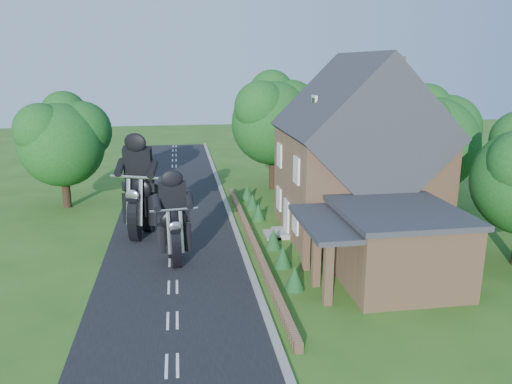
{
  "coord_description": "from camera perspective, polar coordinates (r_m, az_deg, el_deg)",
  "views": [
    {
      "loc": [
        0.5,
        -20.67,
        9.67
      ],
      "look_at": [
        4.59,
        5.43,
        2.8
      ],
      "focal_mm": 35.0,
      "sensor_mm": 36.0,
      "label": 1
    }
  ],
  "objects": [
    {
      "name": "tree_behind_house",
      "position": [
        39.42,
        11.59,
        9.27
      ],
      "size": [
        7.81,
        7.2,
        10.08
      ],
      "color": "black",
      "rests_on": "ground"
    },
    {
      "name": "shrub_c",
      "position": [
        26.74,
        1.99,
        -5.38
      ],
      "size": [
        0.9,
        0.9,
        1.1
      ],
      "primitive_type": "cone",
      "color": "#123B19",
      "rests_on": "ground"
    },
    {
      "name": "road",
      "position": [
        22.82,
        -9.48,
        -10.68
      ],
      "size": [
        7.0,
        80.0,
        0.02
      ],
      "primitive_type": "cube",
      "color": "black",
      "rests_on": "ground"
    },
    {
      "name": "tree_house_right",
      "position": [
        33.75,
        19.9,
        6.08
      ],
      "size": [
        6.51,
        6.0,
        8.4
      ],
      "color": "black",
      "rests_on": "ground"
    },
    {
      "name": "shrub_a",
      "position": [
        22.21,
        4.45,
        -9.72
      ],
      "size": [
        0.9,
        0.9,
        1.1
      ],
      "primitive_type": "cone",
      "color": "#123B19",
      "rests_on": "ground"
    },
    {
      "name": "shrub_d",
      "position": [
        31.41,
        0.27,
        -2.3
      ],
      "size": [
        0.9,
        0.9,
        1.1
      ],
      "primitive_type": "cone",
      "color": "#123B19",
      "rests_on": "ground"
    },
    {
      "name": "motorcycle_follow",
      "position": [
        29.11,
        -12.93,
        -3.35
      ],
      "size": [
        1.18,
        1.97,
        1.79
      ],
      "primitive_type": null,
      "rotation": [
        0.0,
        0.0,
        2.75
      ],
      "color": "black",
      "rests_on": "ground"
    },
    {
      "name": "house",
      "position": [
        28.98,
        11.46,
        3.69
      ],
      "size": [
        9.54,
        8.64,
        10.24
      ],
      "color": "#9A704E",
      "rests_on": "ground"
    },
    {
      "name": "motorcycle_lead",
      "position": [
        25.1,
        -9.26,
        -6.53
      ],
      "size": [
        0.57,
        1.57,
        1.43
      ],
      "primitive_type": null,
      "rotation": [
        0.0,
        0.0,
        3.26
      ],
      "color": "black",
      "rests_on": "ground"
    },
    {
      "name": "garden_wall",
      "position": [
        27.63,
        -0.46,
        -5.47
      ],
      "size": [
        0.3,
        22.0,
        0.4
      ],
      "primitive_type": "cube",
      "color": "#9A704E",
      "rests_on": "ground"
    },
    {
      "name": "kerb",
      "position": [
        23.01,
        -0.22,
        -10.11
      ],
      "size": [
        0.3,
        80.0,
        0.12
      ],
      "primitive_type": "cube",
      "color": "gray",
      "rests_on": "ground"
    },
    {
      "name": "tree_far_road",
      "position": [
        35.88,
        -20.77,
        5.9
      ],
      "size": [
        6.08,
        5.6,
        7.84
      ],
      "color": "black",
      "rests_on": "ground"
    },
    {
      "name": "shrub_b",
      "position": [
        24.45,
        3.1,
        -7.35
      ],
      "size": [
        0.9,
        0.9,
        1.1
      ],
      "primitive_type": "cone",
      "color": "#123B19",
      "rests_on": "ground"
    },
    {
      "name": "shrub_f",
      "position": [
        36.17,
        -0.99,
        -0.03
      ],
      "size": [
        0.9,
        0.9,
        1.1
      ],
      "primitive_type": "cone",
      "color": "#123B19",
      "rests_on": "ground"
    },
    {
      "name": "shrub_e",
      "position": [
        33.78,
        -0.4,
        -1.09
      ],
      "size": [
        0.9,
        0.9,
        1.1
      ],
      "primitive_type": "cone",
      "color": "#123B19",
      "rests_on": "ground"
    },
    {
      "name": "annex",
      "position": [
        23.35,
        15.43,
        -5.76
      ],
      "size": [
        7.05,
        5.94,
        3.44
      ],
      "color": "#9A704E",
      "rests_on": "ground"
    },
    {
      "name": "tree_behind_left",
      "position": [
        38.77,
        2.57,
        8.73
      ],
      "size": [
        6.94,
        6.4,
        9.16
      ],
      "color": "black",
      "rests_on": "ground"
    },
    {
      "name": "ground",
      "position": [
        22.83,
        -9.48,
        -10.7
      ],
      "size": [
        120.0,
        120.0,
        0.0
      ],
      "primitive_type": "plane",
      "color": "#2C5818",
      "rests_on": "ground"
    }
  ]
}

